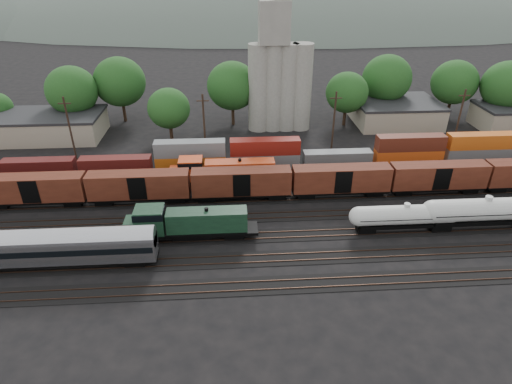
{
  "coord_description": "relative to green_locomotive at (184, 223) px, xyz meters",
  "views": [
    {
      "loc": [
        -7.52,
        -52.66,
        33.23
      ],
      "look_at": [
        -3.85,
        2.0,
        3.0
      ],
      "focal_mm": 30.0,
      "sensor_mm": 36.0,
      "label": 1
    }
  ],
  "objects": [
    {
      "name": "ground",
      "position": [
        13.84,
        5.0,
        -2.64
      ],
      "size": [
        600.0,
        600.0,
        0.0
      ],
      "primitive_type": "plane",
      "color": "black"
    },
    {
      "name": "green_locomotive",
      "position": [
        0.0,
        0.0,
        0.0
      ],
      "size": [
        17.54,
        3.09,
        4.64
      ],
      "color": "black",
      "rests_on": "ground"
    },
    {
      "name": "container_wall",
      "position": [
        17.55,
        20.0,
        0.01
      ],
      "size": [
        165.6,
        2.6,
        5.8
      ],
      "color": "black",
      "rests_on": "ground"
    },
    {
      "name": "industrial_sheds",
      "position": [
        20.47,
        40.25,
        -0.08
      ],
      "size": [
        119.38,
        17.26,
        5.1
      ],
      "color": "#9E937F",
      "rests_on": "ground"
    },
    {
      "name": "tree_band",
      "position": [
        25.14,
        43.98,
        5.66
      ],
      "size": [
        165.59,
        22.43,
        14.39
      ],
      "color": "black",
      "rests_on": "ground"
    },
    {
      "name": "grain_silo",
      "position": [
        17.12,
        41.0,
        8.61
      ],
      "size": [
        13.4,
        5.0,
        29.0
      ],
      "color": "gray",
      "rests_on": "ground"
    },
    {
      "name": "boxcar_string",
      "position": [
        15.66,
        10.0,
        0.48
      ],
      "size": [
        153.6,
        2.9,
        4.2
      ],
      "color": "black",
      "rests_on": "ground"
    },
    {
      "name": "tank_car_a",
      "position": [
        29.8,
        -0.0,
        -0.21
      ],
      "size": [
        15.5,
        2.78,
        4.06
      ],
      "color": "silver",
      "rests_on": "ground"
    },
    {
      "name": "passenger_coach",
      "position": [
        -14.31,
        -5.0,
        0.55
      ],
      "size": [
        22.92,
        2.83,
        5.21
      ],
      "color": "silver",
      "rests_on": "ground"
    },
    {
      "name": "distant_hills",
      "position": [
        37.76,
        265.0,
        -23.2
      ],
      "size": [
        860.0,
        286.0,
        130.0
      ],
      "color": "#59665B",
      "rests_on": "ground"
    },
    {
      "name": "utility_poles",
      "position": [
        13.84,
        27.0,
        3.57
      ],
      "size": [
        122.2,
        0.36,
        12.0
      ],
      "color": "black",
      "rests_on": "ground"
    },
    {
      "name": "orange_locomotive",
      "position": [
        4.7,
        15.0,
        0.02
      ],
      "size": [
        18.76,
        3.13,
        4.69
      ],
      "color": "black",
      "rests_on": "ground"
    },
    {
      "name": "tracks",
      "position": [
        13.84,
        5.0,
        -2.6
      ],
      "size": [
        180.0,
        33.2,
        0.2
      ],
      "color": "black",
      "rests_on": "ground"
    },
    {
      "name": "tank_car_b",
      "position": [
        40.96,
        0.0,
        0.15
      ],
      "size": [
        17.99,
        3.22,
        4.71
      ],
      "color": "silver",
      "rests_on": "ground"
    }
  ]
}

